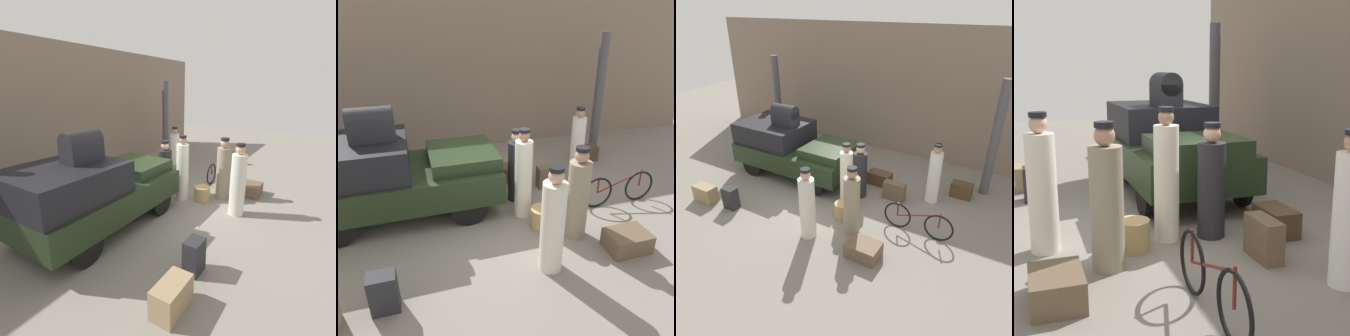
% 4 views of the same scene
% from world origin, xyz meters
% --- Properties ---
extents(ground_plane, '(30.00, 30.00, 0.00)m').
position_xyz_m(ground_plane, '(0.00, 0.00, 0.00)').
color(ground_plane, gray).
extents(canopy_pillar_left, '(0.26, 0.26, 3.37)m').
position_xyz_m(canopy_pillar_left, '(-4.11, 2.52, 1.68)').
color(canopy_pillar_left, '#4C4C51').
rests_on(canopy_pillar_left, ground).
extents(truck, '(3.87, 1.89, 1.64)m').
position_xyz_m(truck, '(-2.04, 0.72, 0.90)').
color(truck, black).
rests_on(truck, ground).
extents(bicycle, '(1.74, 0.04, 0.75)m').
position_xyz_m(bicycle, '(2.58, -0.33, 0.36)').
color(bicycle, black).
rests_on(bicycle, ground).
extents(wicker_basket, '(0.45, 0.45, 0.41)m').
position_xyz_m(wicker_basket, '(0.67, -0.65, 0.20)').
color(wicker_basket, tan).
rests_on(wicker_basket, ground).
extents(porter_with_bicycle, '(0.34, 0.34, 1.86)m').
position_xyz_m(porter_with_bicycle, '(0.46, -0.12, 0.86)').
color(porter_with_bicycle, silver).
rests_on(porter_with_bicycle, ground).
extents(porter_lifting_near_truck, '(0.39, 0.39, 1.77)m').
position_xyz_m(porter_lifting_near_truck, '(1.16, -1.06, 0.81)').
color(porter_lifting_near_truck, gray).
rests_on(porter_lifting_near_truck, ground).
extents(porter_carrying_trunk, '(0.35, 0.35, 1.74)m').
position_xyz_m(porter_carrying_trunk, '(2.44, 1.32, 0.80)').
color(porter_carrying_trunk, white).
rests_on(porter_carrying_trunk, ground).
extents(conductor_in_dark_uniform, '(0.38, 0.38, 1.83)m').
position_xyz_m(conductor_in_dark_uniform, '(0.35, -1.74, 0.84)').
color(conductor_in_dark_uniform, silver).
rests_on(conductor_in_dark_uniform, ground).
extents(porter_standing_middle, '(0.39, 0.39, 1.63)m').
position_xyz_m(porter_standing_middle, '(0.54, 0.52, 0.74)').
color(porter_standing_middle, '#232328').
rests_on(porter_standing_middle, ground).
extents(trunk_large_brown, '(0.67, 0.36, 0.47)m').
position_xyz_m(trunk_large_brown, '(-3.11, -1.96, 0.23)').
color(trunk_large_brown, '#937A56').
rests_on(trunk_large_brown, ground).
extents(suitcase_small_leather, '(0.63, 0.25, 0.53)m').
position_xyz_m(suitcase_small_leather, '(1.50, 0.84, 0.27)').
color(suitcase_small_leather, brown).
rests_on(suitcase_small_leather, ground).
extents(trunk_umber_medium, '(0.73, 0.54, 0.35)m').
position_xyz_m(trunk_umber_medium, '(1.84, -1.72, 0.17)').
color(trunk_umber_medium, brown).
rests_on(trunk_umber_medium, ground).
extents(suitcase_tan_flat, '(0.72, 0.42, 0.39)m').
position_xyz_m(suitcase_tan_flat, '(0.75, 1.45, 0.20)').
color(suitcase_tan_flat, '#4C3823').
rests_on(suitcase_tan_flat, ground).
extents(trunk_wicker_pale, '(0.39, 0.27, 0.61)m').
position_xyz_m(trunk_wicker_pale, '(-2.20, -1.84, 0.31)').
color(trunk_wicker_pale, '#232328').
rests_on(trunk_wicker_pale, ground).
extents(trunk_on_truck_roof, '(0.81, 0.43, 0.63)m').
position_xyz_m(trunk_on_truck_roof, '(-2.24, 0.72, 1.95)').
color(trunk_on_truck_roof, '#232328').
rests_on(trunk_on_truck_roof, truck).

